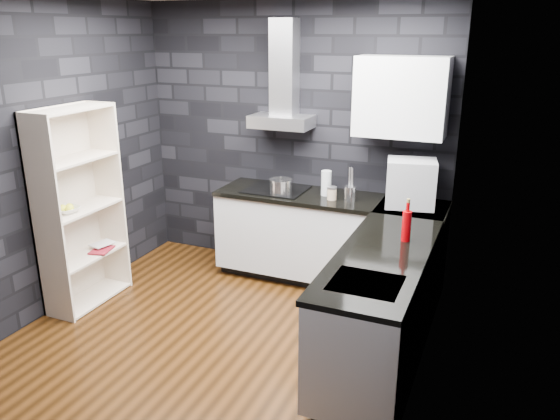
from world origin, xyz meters
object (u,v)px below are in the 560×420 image
Objects in this scene: red_bottle at (406,226)px; utensil_crock at (350,194)px; appliance_garage at (411,183)px; bookshelf at (80,209)px; fruit_bowl at (67,210)px; glass_vase at (326,183)px; storage_jar at (332,194)px; pot at (281,187)px.

utensil_crock is at bearing 129.38° from red_bottle.
appliance_garage is at bearing 98.57° from red_bottle.
fruit_bowl is (0.00, -0.15, 0.04)m from bookshelf.
glass_vase is at bearing 36.81° from fruit_bowl.
storage_jar is 0.46× the size of red_bottle.
red_bottle reaches higher than fruit_bowl.
storage_jar is 1.15m from red_bottle.
utensil_crock is 0.59× the size of red_bottle.
storage_jar is 0.17m from utensil_crock.
pot is at bearing -174.93° from utensil_crock.
utensil_crock is at bearing 26.33° from bookshelf.
bookshelf reaches higher than utensil_crock.
pot is at bearing 172.19° from appliance_garage.
glass_vase reaches higher than pot.
red_bottle is at bearing -50.62° from utensil_crock.
glass_vase is 0.82m from appliance_garage.
red_bottle is at bearing -43.23° from storage_jar.
appliance_garage is at bearing 3.30° from storage_jar.
glass_vase is at bearing 161.62° from utensil_crock.
glass_vase is 1.03× the size of red_bottle.
bookshelf is (-2.69, -1.18, -0.22)m from appliance_garage.
pot is 0.88× the size of glass_vase.
red_bottle is 2.84m from bookshelf.
utensil_crock is at bearing 5.07° from pot.
glass_vase is at bearing 19.76° from pot.
red_bottle is 2.86m from fruit_bowl.
appliance_garage is 0.23× the size of bookshelf.
pot is at bearing -176.37° from storage_jar.
storage_jar is 0.06× the size of bookshelf.
fruit_bowl is (-1.47, -1.26, -0.04)m from pot.
bookshelf is (-1.98, -1.14, -0.05)m from storage_jar.
appliance_garage is 3.01m from fruit_bowl.
red_bottle is 0.13× the size of bookshelf.
pot and utensil_crock have the same top height.
appliance_garage reaches higher than pot.
glass_vase reaches higher than storage_jar.
utensil_crock is 1.05m from red_bottle.
storage_jar is 2.36m from fruit_bowl.
fruit_bowl is at bearing -143.19° from glass_vase.
pot is 0.12× the size of bookshelf.
fruit_bowl is at bearing -164.86° from appliance_garage.
glass_vase is at bearing 135.94° from red_bottle.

